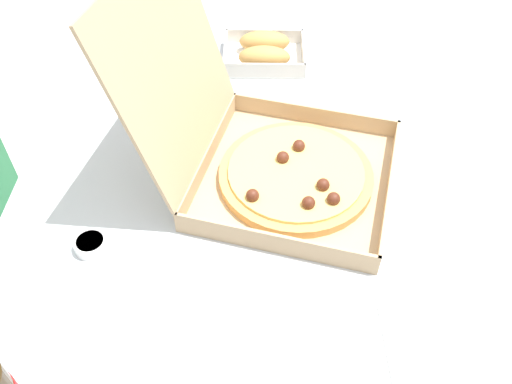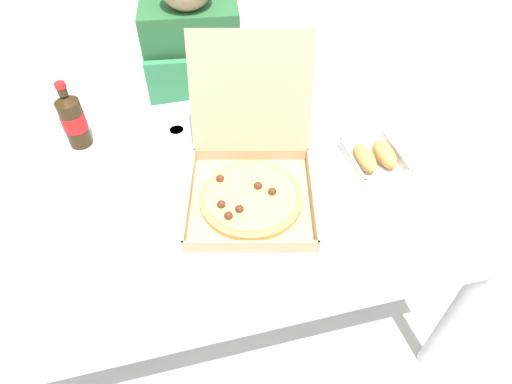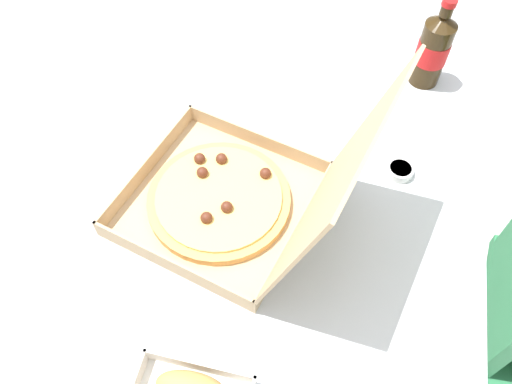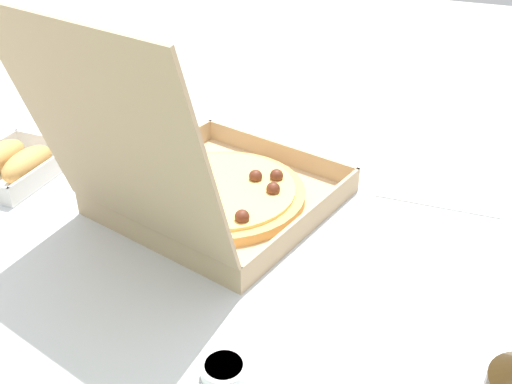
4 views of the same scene
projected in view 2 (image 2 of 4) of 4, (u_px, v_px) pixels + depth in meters
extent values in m
plane|color=beige|center=(234.00, 309.00, 1.83)|extent=(10.00, 10.00, 0.00)
cube|color=silver|center=(225.00, 190.00, 1.30)|extent=(1.47, 0.90, 0.03)
cylinder|color=#B7B7BC|center=(454.00, 315.00, 1.43)|extent=(0.05, 0.05, 0.71)
cylinder|color=#B7B7BC|center=(44.00, 216.00, 1.71)|extent=(0.05, 0.05, 0.71)
cylinder|color=#B7B7BC|center=(361.00, 160.00, 1.93)|extent=(0.05, 0.05, 0.71)
cube|color=#338451|center=(201.00, 118.00, 2.01)|extent=(0.45, 0.45, 0.04)
cube|color=#338451|center=(197.00, 104.00, 1.73)|extent=(0.36, 0.08, 0.38)
cylinder|color=#B2B2B7|center=(237.00, 128.00, 2.30)|extent=(0.03, 0.03, 0.43)
cylinder|color=#B2B2B7|center=(171.00, 133.00, 2.27)|extent=(0.03, 0.03, 0.43)
cylinder|color=#B2B2B7|center=(242.00, 174.00, 2.07)|extent=(0.03, 0.03, 0.43)
cylinder|color=#B2B2B7|center=(170.00, 180.00, 2.04)|extent=(0.03, 0.03, 0.43)
cylinder|color=#333847|center=(221.00, 130.00, 2.27)|extent=(0.09, 0.09, 0.45)
cylinder|color=#333847|center=(186.00, 133.00, 2.26)|extent=(0.09, 0.09, 0.45)
cube|color=#333847|center=(219.00, 91.00, 2.04)|extent=(0.15, 0.31, 0.10)
cube|color=#333847|center=(180.00, 93.00, 2.02)|extent=(0.15, 0.31, 0.10)
cube|color=#286033|center=(194.00, 60.00, 1.73)|extent=(0.38, 0.23, 0.42)
cube|color=tan|center=(251.00, 202.00, 1.24)|extent=(0.42, 0.42, 0.01)
cube|color=tan|center=(251.00, 246.00, 1.11)|extent=(0.34, 0.09, 0.04)
cube|color=tan|center=(190.00, 196.00, 1.23)|extent=(0.09, 0.34, 0.04)
cube|color=tan|center=(312.00, 196.00, 1.23)|extent=(0.09, 0.34, 0.04)
cube|color=tan|center=(251.00, 155.00, 1.34)|extent=(0.34, 0.09, 0.04)
cube|color=tan|center=(251.00, 93.00, 1.24)|extent=(0.36, 0.18, 0.34)
cylinder|color=tan|center=(251.00, 199.00, 1.23)|extent=(0.29, 0.29, 0.02)
cylinder|color=#EAC666|center=(251.00, 196.00, 1.23)|extent=(0.25, 0.25, 0.01)
sphere|color=#562819|center=(229.00, 216.00, 1.16)|extent=(0.02, 0.02, 0.02)
sphere|color=#562819|center=(272.00, 192.00, 1.22)|extent=(0.02, 0.02, 0.02)
sphere|color=#562819|center=(220.00, 179.00, 1.26)|extent=(0.02, 0.02, 0.02)
sphere|color=#562819|center=(239.00, 209.00, 1.18)|extent=(0.02, 0.02, 0.02)
sphere|color=#562819|center=(221.00, 204.00, 1.19)|extent=(0.02, 0.02, 0.02)
sphere|color=#562819|center=(258.00, 186.00, 1.24)|extent=(0.02, 0.02, 0.02)
cube|color=white|center=(373.00, 163.00, 1.35)|extent=(0.15, 0.19, 0.00)
cube|color=silver|center=(388.00, 179.00, 1.28)|extent=(0.15, 0.01, 0.03)
cube|color=silver|center=(362.00, 139.00, 1.40)|extent=(0.15, 0.01, 0.03)
cube|color=silver|center=(352.00, 162.00, 1.32)|extent=(0.01, 0.19, 0.03)
cube|color=silver|center=(396.00, 154.00, 1.35)|extent=(0.01, 0.19, 0.03)
ellipsoid|color=tan|center=(365.00, 158.00, 1.32)|extent=(0.06, 0.12, 0.05)
ellipsoid|color=tan|center=(385.00, 154.00, 1.34)|extent=(0.06, 0.12, 0.05)
cylinder|color=#33230F|center=(75.00, 123.00, 1.36)|extent=(0.07, 0.07, 0.16)
cone|color=#33230F|center=(65.00, 98.00, 1.29)|extent=(0.07, 0.07, 0.02)
cylinder|color=#33230F|center=(62.00, 91.00, 1.27)|extent=(0.03, 0.03, 0.02)
cylinder|color=red|center=(60.00, 85.00, 1.26)|extent=(0.03, 0.03, 0.01)
cylinder|color=red|center=(74.00, 121.00, 1.35)|extent=(0.07, 0.07, 0.06)
cube|color=white|center=(131.00, 288.00, 1.06)|extent=(0.22, 0.16, 0.00)
cube|color=white|center=(337.00, 100.00, 1.56)|extent=(0.13, 0.13, 0.02)
cylinder|color=white|center=(177.00, 132.00, 1.44)|extent=(0.06, 0.06, 0.02)
cylinder|color=#DBBC66|center=(177.00, 131.00, 1.44)|extent=(0.05, 0.05, 0.01)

